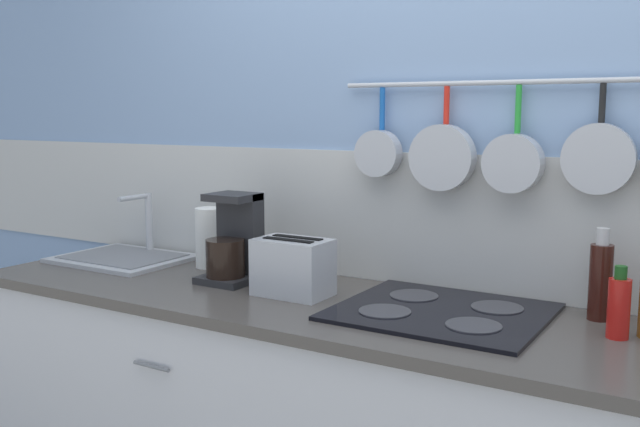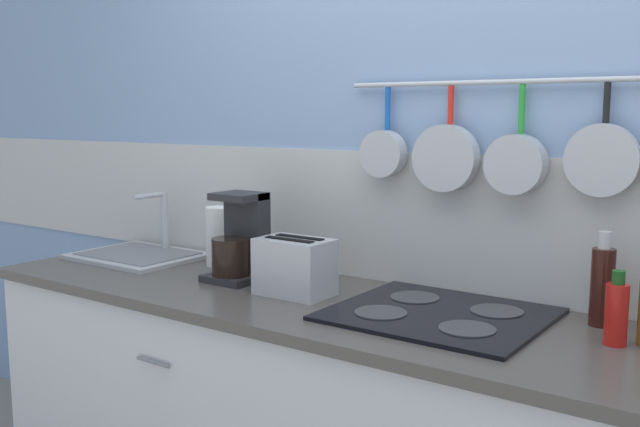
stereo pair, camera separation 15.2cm
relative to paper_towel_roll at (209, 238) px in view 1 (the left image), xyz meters
name	(u,v)px [view 1 (the left image)]	position (x,y,z in m)	size (l,w,h in m)	color
wall_back	(494,173)	(1.01, 0.17, 0.27)	(7.20, 0.15, 2.60)	#84A3CC
countertop	(448,327)	(1.01, -0.19, -0.13)	(3.31, 0.65, 0.03)	#4C4742
sink_basin	(125,255)	(-0.37, -0.07, -0.09)	(0.48, 0.39, 0.25)	#B7BABF
paper_towel_roll	(209,238)	(0.00, 0.00, 0.00)	(0.10, 0.10, 0.22)	white
coffee_maker	(234,245)	(0.21, -0.12, 0.01)	(0.17, 0.19, 0.30)	#262628
toaster	(293,267)	(0.49, -0.18, -0.02)	(0.25, 0.15, 0.18)	#B7BABF
cooktop	(441,312)	(0.97, -0.14, -0.10)	(0.58, 0.51, 0.01)	black
bottle_cooking_wine	(601,280)	(1.36, 0.03, 0.00)	(0.06, 0.06, 0.26)	#33140F
bottle_vinegar	(619,306)	(1.43, -0.11, -0.03)	(0.06, 0.06, 0.19)	red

